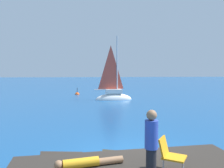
# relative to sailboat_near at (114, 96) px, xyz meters

# --- Properties ---
(ground_plane) EXTENTS (160.00, 160.00, 0.00)m
(ground_plane) POSITION_rel_sailboat_near_xyz_m (-0.86, -15.46, -0.40)
(ground_plane) COLOR navy
(boulder_inland) EXTENTS (1.19, 1.43, 0.85)m
(boulder_inland) POSITION_rel_sailboat_near_xyz_m (-1.44, -16.79, -0.40)
(boulder_inland) COLOR #2B291E
(boulder_inland) RESTS_ON ground
(sailboat_near) EXTENTS (4.00, 1.71, 7.29)m
(sailboat_near) POSITION_rel_sailboat_near_xyz_m (0.00, 0.00, 0.00)
(sailboat_near) COLOR white
(sailboat_near) RESTS_ON ground
(person_sunbather) EXTENTS (1.74, 0.56, 0.25)m
(person_sunbather) POSITION_rel_sailboat_near_xyz_m (-2.32, -18.44, 0.50)
(person_sunbather) COLOR gold
(person_sunbather) RESTS_ON shore_ledge
(person_standing) EXTENTS (0.28, 0.28, 1.62)m
(person_standing) POSITION_rel_sailboat_near_xyz_m (-0.92, -19.48, 1.25)
(person_standing) COLOR black
(person_standing) RESTS_ON shore_ledge
(beach_chair) EXTENTS (0.76, 0.72, 0.80)m
(beach_chair) POSITION_rel_sailboat_near_xyz_m (-0.30, -18.81, 0.83)
(beach_chair) COLOR orange
(beach_chair) RESTS_ON shore_ledge
(marker_buoy) EXTENTS (0.56, 0.56, 1.13)m
(marker_buoy) POSITION_rel_sailboat_near_xyz_m (-4.13, 5.12, -0.39)
(marker_buoy) COLOR #EA5114
(marker_buoy) RESTS_ON ground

